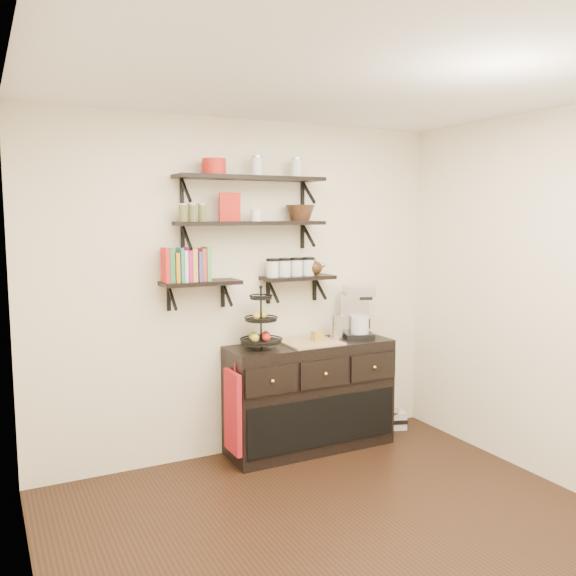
{
  "coord_description": "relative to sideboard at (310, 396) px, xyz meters",
  "views": [
    {
      "loc": [
        -1.92,
        -2.79,
        1.96
      ],
      "look_at": [
        0.09,
        1.15,
        1.42
      ],
      "focal_mm": 38.0,
      "sensor_mm": 36.0,
      "label": 1
    }
  ],
  "objects": [
    {
      "name": "shelf_low_right",
      "position": [
        -0.06,
        0.12,
        0.98
      ],
      "size": [
        0.6,
        0.25,
        0.23
      ],
      "color": "black",
      "rests_on": "back_wall"
    },
    {
      "name": "fruit_stand",
      "position": [
        -0.44,
        0.0,
        0.61
      ],
      "size": [
        0.33,
        0.33,
        0.48
      ],
      "rotation": [
        0.0,
        0.0,
        0.23
      ],
      "color": "black",
      "rests_on": "sideboard"
    },
    {
      "name": "coffee_maker",
      "position": [
        0.47,
        0.03,
        0.66
      ],
      "size": [
        0.3,
        0.3,
        0.45
      ],
      "rotation": [
        0.0,
        0.0,
        -0.35
      ],
      "color": "black",
      "rests_on": "sideboard"
    },
    {
      "name": "walnut_bowl",
      "position": [
        -0.04,
        0.1,
        1.51
      ],
      "size": [
        0.24,
        0.24,
        0.13
      ],
      "primitive_type": null,
      "color": "black",
      "rests_on": "shelf_mid"
    },
    {
      "name": "apron",
      "position": [
        -0.73,
        -0.1,
        0.0
      ],
      "size": [
        0.04,
        0.27,
        0.63
      ],
      "primitive_type": "cube",
      "color": "#B0131D",
      "rests_on": "sideboard"
    },
    {
      "name": "radio",
      "position": [
        0.88,
        0.08,
        -0.37
      ],
      "size": [
        0.32,
        0.25,
        0.18
      ],
      "rotation": [
        0.0,
        0.0,
        -0.34
      ],
      "color": "silver",
      "rests_on": "floor"
    },
    {
      "name": "ceiling",
      "position": [
        -0.48,
        -1.51,
        2.25
      ],
      "size": [
        3.5,
        3.5,
        0.02
      ],
      "primitive_type": "cube",
      "color": "white",
      "rests_on": "back_wall"
    },
    {
      "name": "glass_canisters",
      "position": [
        -0.12,
        0.12,
        1.06
      ],
      "size": [
        0.43,
        0.1,
        0.13
      ],
      "color": "silver",
      "rests_on": "shelf_low_right"
    },
    {
      "name": "recipe_box",
      "position": [
        -0.66,
        0.1,
        1.56
      ],
      "size": [
        0.17,
        0.1,
        0.22
      ],
      "primitive_type": "cube",
      "rotation": [
        0.0,
        0.0,
        -0.23
      ],
      "color": "red",
      "rests_on": "shelf_mid"
    },
    {
      "name": "candle",
      "position": [
        0.06,
        0.0,
        0.5
      ],
      "size": [
        0.08,
        0.08,
        0.08
      ],
      "primitive_type": "cube",
      "color": "#A67C26",
      "rests_on": "sideboard"
    },
    {
      "name": "ramekins",
      "position": [
        -0.44,
        0.1,
        1.5
      ],
      "size": [
        0.09,
        0.09,
        0.1
      ],
      "primitive_type": "cylinder",
      "color": "white",
      "rests_on": "shelf_mid"
    },
    {
      "name": "sideboard",
      "position": [
        0.0,
        0.0,
        0.0
      ],
      "size": [
        1.4,
        0.5,
        0.92
      ],
      "color": "black",
      "rests_on": "floor"
    },
    {
      "name": "thermal_carafe",
      "position": [
        0.24,
        -0.02,
        0.56
      ],
      "size": [
        0.11,
        0.11,
        0.22
      ],
      "primitive_type": "cylinder",
      "color": "silver",
      "rests_on": "sideboard"
    },
    {
      "name": "back_wall",
      "position": [
        -0.48,
        0.24,
        0.9
      ],
      "size": [
        3.5,
        0.02,
        2.7
      ],
      "primitive_type": "cube",
      "color": "white",
      "rests_on": "ground"
    },
    {
      "name": "cookbooks",
      "position": [
        -0.99,
        0.12,
        1.11
      ],
      "size": [
        0.36,
        0.15,
        0.26
      ],
      "color": "red",
      "rests_on": "shelf_low_left"
    },
    {
      "name": "red_pot",
      "position": [
        -0.78,
        0.1,
        1.86
      ],
      "size": [
        0.18,
        0.18,
        0.12
      ],
      "primitive_type": "cylinder",
      "color": "red",
      "rests_on": "shelf_top"
    },
    {
      "name": "shelf_top",
      "position": [
        -0.48,
        0.1,
        1.78
      ],
      "size": [
        1.2,
        0.27,
        0.23
      ],
      "color": "black",
      "rests_on": "back_wall"
    },
    {
      "name": "shelf_mid",
      "position": [
        -0.48,
        0.1,
        1.43
      ],
      "size": [
        1.2,
        0.27,
        0.23
      ],
      "color": "black",
      "rests_on": "back_wall"
    },
    {
      "name": "floor",
      "position": [
        -0.48,
        -1.51,
        -0.45
      ],
      "size": [
        3.5,
        3.5,
        0.0
      ],
      "primitive_type": "plane",
      "color": "black",
      "rests_on": "ground"
    },
    {
      "name": "teapot",
      "position": [
        0.1,
        0.12,
        1.07
      ],
      "size": [
        0.2,
        0.16,
        0.14
      ],
      "primitive_type": null,
      "rotation": [
        0.0,
        0.0,
        -0.11
      ],
      "color": "#392211",
      "rests_on": "shelf_low_right"
    },
    {
      "name": "left_wall",
      "position": [
        -2.23,
        -1.51,
        0.9
      ],
      "size": [
        0.02,
        3.5,
        2.7
      ],
      "primitive_type": "cube",
      "color": "white",
      "rests_on": "ground"
    },
    {
      "name": "shelf_low_left",
      "position": [
        -0.9,
        0.12,
        0.98
      ],
      "size": [
        0.6,
        0.25,
        0.23
      ],
      "color": "black",
      "rests_on": "back_wall"
    }
  ]
}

